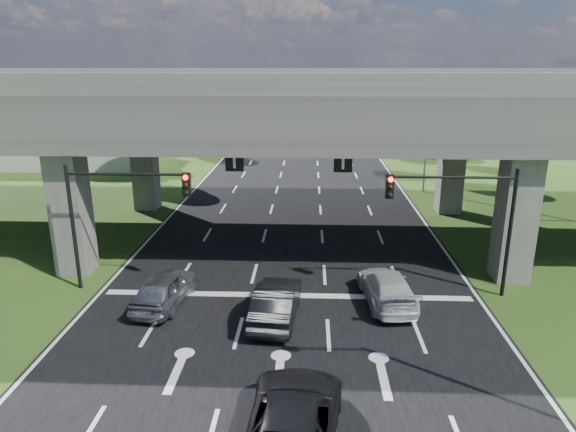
# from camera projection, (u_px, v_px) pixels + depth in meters

# --- Properties ---
(ground) EXTENTS (160.00, 160.00, 0.00)m
(ground) POSITION_uv_depth(u_px,v_px,m) (283.00, 334.00, 20.50)
(ground) COLOR #263F14
(ground) RESTS_ON ground
(road) EXTENTS (18.00, 120.00, 0.03)m
(road) POSITION_uv_depth(u_px,v_px,m) (292.00, 247.00, 30.06)
(road) COLOR black
(road) RESTS_ON ground
(overpass) EXTENTS (80.00, 15.00, 10.00)m
(overpass) POSITION_uv_depth(u_px,v_px,m) (294.00, 107.00, 29.69)
(overpass) COLOR #34312F
(overpass) RESTS_ON ground
(warehouse) EXTENTS (20.00, 10.00, 4.00)m
(warehouse) POSITION_uv_depth(u_px,v_px,m) (56.00, 145.00, 54.48)
(warehouse) COLOR #9E9E99
(warehouse) RESTS_ON ground
(signal_right) EXTENTS (5.76, 0.54, 6.00)m
(signal_right) POSITION_uv_depth(u_px,v_px,m) (463.00, 209.00, 22.74)
(signal_right) COLOR black
(signal_right) RESTS_ON ground
(signal_left) EXTENTS (5.76, 0.54, 6.00)m
(signal_left) POSITION_uv_depth(u_px,v_px,m) (116.00, 205.00, 23.39)
(signal_left) COLOR black
(signal_left) RESTS_ON ground
(streetlight_far) EXTENTS (3.38, 0.25, 10.00)m
(streetlight_far) POSITION_uv_depth(u_px,v_px,m) (423.00, 121.00, 41.35)
(streetlight_far) COLOR gray
(streetlight_far) RESTS_ON ground
(streetlight_beyond) EXTENTS (3.38, 0.25, 10.00)m
(streetlight_beyond) POSITION_uv_depth(u_px,v_px,m) (393.00, 105.00, 56.66)
(streetlight_beyond) COLOR gray
(streetlight_beyond) RESTS_ON ground
(tree_left_near) EXTENTS (4.50, 4.50, 7.80)m
(tree_left_near) POSITION_uv_depth(u_px,v_px,m) (139.00, 129.00, 44.56)
(tree_left_near) COLOR black
(tree_left_near) RESTS_ON ground
(tree_left_mid) EXTENTS (3.91, 3.90, 6.76)m
(tree_left_mid) POSITION_uv_depth(u_px,v_px,m) (135.00, 126.00, 52.52)
(tree_left_mid) COLOR black
(tree_left_mid) RESTS_ON ground
(tree_left_far) EXTENTS (4.80, 4.80, 8.32)m
(tree_left_far) POSITION_uv_depth(u_px,v_px,m) (191.00, 109.00, 59.73)
(tree_left_far) COLOR black
(tree_left_far) RESTS_ON ground
(tree_right_near) EXTENTS (4.20, 4.20, 7.28)m
(tree_right_near) POSITION_uv_depth(u_px,v_px,m) (446.00, 132.00, 45.45)
(tree_right_near) COLOR black
(tree_right_near) RESTS_ON ground
(tree_right_mid) EXTENTS (3.91, 3.90, 6.76)m
(tree_right_mid) POSITION_uv_depth(u_px,v_px,m) (456.00, 125.00, 53.07)
(tree_right_mid) COLOR black
(tree_right_mid) RESTS_ON ground
(tree_right_far) EXTENTS (4.50, 4.50, 7.80)m
(tree_right_far) POSITION_uv_depth(u_px,v_px,m) (404.00, 111.00, 60.70)
(tree_right_far) COLOR black
(tree_right_far) RESTS_ON ground
(car_silver) EXTENTS (2.30, 4.64, 1.52)m
(car_silver) POSITION_uv_depth(u_px,v_px,m) (164.00, 289.00, 22.74)
(car_silver) COLOR #919498
(car_silver) RESTS_ON road
(car_dark) EXTENTS (2.06, 4.91, 1.58)m
(car_dark) POSITION_uv_depth(u_px,v_px,m) (276.00, 302.00, 21.45)
(car_dark) COLOR black
(car_dark) RESTS_ON road
(car_white) EXTENTS (2.47, 5.10, 1.43)m
(car_white) POSITION_uv_depth(u_px,v_px,m) (387.00, 288.00, 22.97)
(car_white) COLOR #B6B6B6
(car_white) RESTS_ON road
(car_trailing) EXTENTS (3.07, 5.85, 1.57)m
(car_trailing) POSITION_uv_depth(u_px,v_px,m) (293.00, 421.00, 14.31)
(car_trailing) COLOR black
(car_trailing) RESTS_ON road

